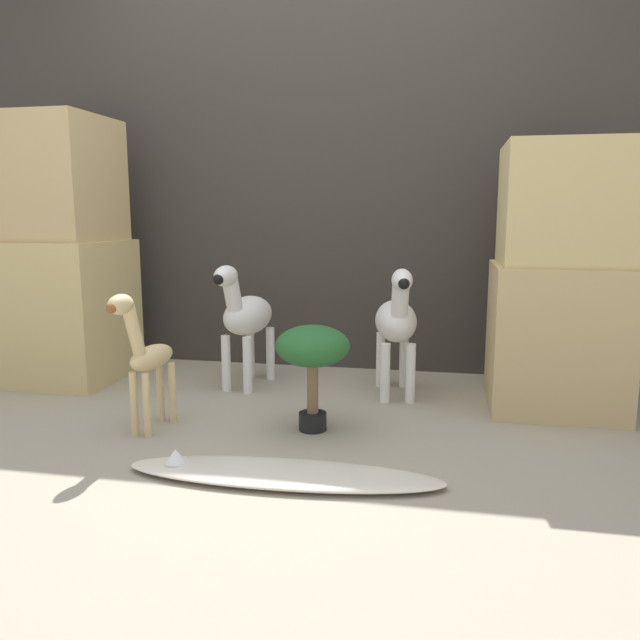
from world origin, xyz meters
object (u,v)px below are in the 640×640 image
(giraffe_figurine, at_px, (146,354))
(surfboard, at_px, (281,473))
(potted_palm_front, at_px, (313,351))
(zebra_right, at_px, (396,322))
(zebra_left, at_px, (246,316))

(giraffe_figurine, xyz_separation_m, surfboard, (0.67, -0.35, -0.31))
(potted_palm_front, height_order, surfboard, potted_palm_front)
(zebra_right, height_order, surfboard, zebra_right)
(zebra_right, relative_size, potted_palm_front, 1.46)
(giraffe_figurine, height_order, potted_palm_front, giraffe_figurine)
(potted_palm_front, xyz_separation_m, surfboard, (-0.00, -0.51, -0.32))
(zebra_right, height_order, zebra_left, same)
(zebra_right, bearing_deg, giraffe_figurine, -142.58)
(giraffe_figurine, bearing_deg, surfboard, -27.68)
(giraffe_figurine, relative_size, potted_palm_front, 1.34)
(giraffe_figurine, distance_m, surfboard, 0.82)
(zebra_left, xyz_separation_m, surfboard, (0.48, -1.11, -0.36))
(giraffe_figurine, bearing_deg, zebra_left, 76.58)
(potted_palm_front, relative_size, surfboard, 0.40)
(surfboard, bearing_deg, zebra_right, 74.42)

